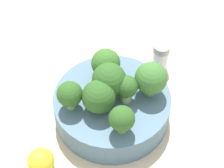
{
  "coord_description": "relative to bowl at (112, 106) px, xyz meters",
  "views": [
    {
      "loc": [
        0.28,
        0.25,
        0.52
      ],
      "look_at": [
        0.0,
        0.0,
        0.08
      ],
      "focal_mm": 60.0,
      "sensor_mm": 36.0,
      "label": 1
    }
  ],
  "objects": [
    {
      "name": "broccoli_floret_5",
      "position": [
        0.04,
        0.05,
        0.05
      ],
      "size": [
        0.04,
        0.04,
        0.05
      ],
      "color": "#7A9E5B",
      "rests_on": "bowl"
    },
    {
      "name": "almond_crumb_0",
      "position": [
        -0.02,
        -0.12,
        -0.02
      ],
      "size": [
        0.01,
        0.01,
        0.01
      ],
      "primitive_type": "cube",
      "rotation": [
        0.0,
        0.0,
        1.13
      ],
      "color": "tan",
      "rests_on": "ground_plane"
    },
    {
      "name": "bowl",
      "position": [
        0.0,
        0.0,
        0.0
      ],
      "size": [
        0.19,
        0.19,
        0.05
      ],
      "primitive_type": "cylinder",
      "color": "slate",
      "rests_on": "ground_plane"
    },
    {
      "name": "broccoli_floret_2",
      "position": [
        0.03,
        0.0,
        0.05
      ],
      "size": [
        0.05,
        0.05,
        0.06
      ],
      "color": "#84AD66",
      "rests_on": "bowl"
    },
    {
      "name": "broccoli_floret_1",
      "position": [
        -0.05,
        0.04,
        0.06
      ],
      "size": [
        0.05,
        0.05,
        0.06
      ],
      "color": "#7A9E5B",
      "rests_on": "bowl"
    },
    {
      "name": "pepper_shaker",
      "position": [
        -0.14,
        -0.01,
        0.0
      ],
      "size": [
        0.03,
        0.03,
        0.06
      ],
      "color": "silver",
      "rests_on": "ground_plane"
    },
    {
      "name": "lemon_wedge",
      "position": [
        0.15,
        -0.02,
        -0.0
      ],
      "size": [
        0.04,
        0.04,
        0.04
      ],
      "primitive_type": "sphere",
      "color": "yellow",
      "rests_on": "ground_plane"
    },
    {
      "name": "broccoli_floret_4",
      "position": [
        0.06,
        -0.04,
        0.06
      ],
      "size": [
        0.04,
        0.04,
        0.05
      ],
      "color": "#84AD66",
      "rests_on": "bowl"
    },
    {
      "name": "broccoli_floret_6",
      "position": [
        -0.03,
        -0.04,
        0.06
      ],
      "size": [
        0.05,
        0.05,
        0.06
      ],
      "color": "#8EB770",
      "rests_on": "bowl"
    },
    {
      "name": "broccoli_floret_0",
      "position": [
        0.0,
        -0.01,
        0.06
      ],
      "size": [
        0.05,
        0.05,
        0.06
      ],
      "color": "#84AD66",
      "rests_on": "bowl"
    },
    {
      "name": "broccoli_floret_3",
      "position": [
        -0.01,
        0.02,
        0.05
      ],
      "size": [
        0.04,
        0.04,
        0.05
      ],
      "color": "#8EB770",
      "rests_on": "bowl"
    },
    {
      "name": "ground_plane",
      "position": [
        0.0,
        0.0,
        -0.02
      ],
      "size": [
        3.0,
        3.0,
        0.0
      ],
      "primitive_type": "plane",
      "color": "beige"
    },
    {
      "name": "almond_crumb_1",
      "position": [
        -0.13,
        -0.05,
        -0.02
      ],
      "size": [
        0.01,
        0.01,
        0.01
      ],
      "primitive_type": "cube",
      "rotation": [
        0.0,
        0.0,
        3.64
      ],
      "color": "tan",
      "rests_on": "ground_plane"
    }
  ]
}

